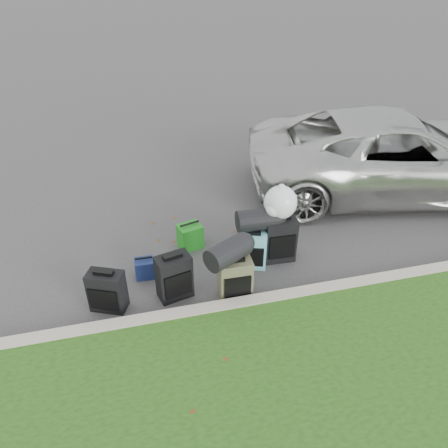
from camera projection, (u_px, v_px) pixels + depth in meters
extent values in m
plane|color=#383535|center=(234.00, 261.00, 6.49)|extent=(120.00, 120.00, 0.00)
cube|color=#9E937F|center=(254.00, 303.00, 5.63)|extent=(120.00, 0.18, 0.15)
imported|color=#B7B7B2|center=(395.00, 154.00, 7.92)|extent=(5.68, 3.47, 1.47)
cube|color=black|center=(107.00, 291.00, 5.53)|extent=(0.51, 0.40, 0.56)
cube|color=black|center=(174.00, 277.00, 5.70)|extent=(0.49, 0.36, 0.64)
cube|color=#43432C|center=(235.00, 278.00, 5.71)|extent=(0.43, 0.28, 0.59)
cube|color=#529CAF|center=(253.00, 250.00, 6.25)|extent=(0.44, 0.35, 0.56)
cube|color=black|center=(279.00, 239.00, 6.36)|extent=(0.47, 0.30, 0.69)
cube|color=#1D7F1C|center=(190.00, 236.00, 6.69)|extent=(0.40, 0.35, 0.39)
cube|color=navy|center=(145.00, 268.00, 6.12)|extent=(0.27, 0.22, 0.28)
cylinder|color=black|center=(228.00, 252.00, 5.44)|extent=(0.65, 0.55, 0.31)
cylinder|color=black|center=(257.00, 220.00, 6.11)|extent=(0.58, 0.33, 0.32)
sphere|color=white|center=(280.00, 203.00, 6.09)|extent=(0.47, 0.47, 0.47)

